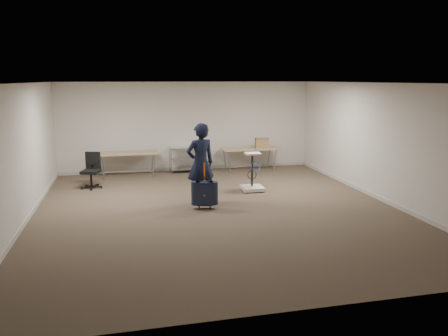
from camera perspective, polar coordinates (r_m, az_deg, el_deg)
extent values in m
plane|color=#463A2A|center=(9.86, -0.86, -5.45)|extent=(9.00, 9.00, 0.00)
plane|color=beige|center=(13.94, -4.77, 5.41)|extent=(8.00, 0.00, 8.00)
plane|color=beige|center=(5.33, 9.31, -4.78)|extent=(8.00, 0.00, 8.00)
plane|color=beige|center=(9.56, -25.04, 1.54)|extent=(0.00, 9.00, 9.00)
plane|color=beige|center=(11.08, 19.81, 3.18)|extent=(0.00, 9.00, 9.00)
plane|color=white|center=(9.43, -0.91, 11.05)|extent=(8.00, 8.00, 0.00)
cube|color=#BCB5A9|center=(14.14, -4.67, -0.04)|extent=(8.00, 0.02, 0.10)
cube|color=#BCB5A9|center=(9.86, -24.32, -6.21)|extent=(0.02, 9.00, 0.10)
cube|color=#BCB5A9|center=(11.34, 19.31, -3.58)|extent=(0.02, 9.00, 0.10)
cube|color=tan|center=(13.35, -12.48, 1.93)|extent=(1.80, 0.75, 0.03)
cylinder|color=gray|center=(13.45, -12.37, -0.44)|extent=(1.50, 0.02, 0.02)
cylinder|color=gray|center=(13.14, -15.66, 0.00)|extent=(0.13, 0.04, 0.69)
cylinder|color=gray|center=(13.15, -9.12, 0.29)|extent=(0.13, 0.04, 0.69)
cylinder|color=gray|center=(13.73, -15.55, 0.48)|extent=(0.13, 0.04, 0.69)
cylinder|color=gray|center=(13.73, -9.30, 0.77)|extent=(0.13, 0.04, 0.69)
cube|color=tan|center=(13.90, 3.39, 2.55)|extent=(1.80, 0.75, 0.03)
cylinder|color=gray|center=(14.00, 3.36, 0.28)|extent=(1.50, 0.02, 0.02)
cylinder|color=gray|center=(13.49, 0.67, 0.72)|extent=(0.13, 0.04, 0.69)
cylinder|color=gray|center=(13.91, 6.69, 0.97)|extent=(0.13, 0.04, 0.69)
cylinder|color=gray|center=(14.06, 0.09, 1.17)|extent=(0.13, 0.04, 0.69)
cylinder|color=gray|center=(14.47, 5.89, 1.40)|extent=(0.13, 0.04, 0.69)
cylinder|color=silver|center=(13.50, -6.90, 0.87)|extent=(0.02, 0.02, 0.80)
cylinder|color=silver|center=(13.67, -1.89, 1.09)|extent=(0.02, 0.02, 0.80)
cylinder|color=silver|center=(13.94, -7.10, 1.21)|extent=(0.02, 0.02, 0.80)
cylinder|color=silver|center=(14.11, -2.24, 1.41)|extent=(0.02, 0.02, 0.80)
cube|color=silver|center=(13.85, -4.50, -0.07)|extent=(1.20, 0.45, 0.02)
cube|color=silver|center=(13.78, -4.52, 1.35)|extent=(1.20, 0.45, 0.02)
cube|color=silver|center=(13.73, -4.55, 2.71)|extent=(1.20, 0.45, 0.01)
imported|color=black|center=(10.20, -3.10, 0.60)|extent=(0.78, 0.61, 1.89)
cube|color=black|center=(9.84, -2.55, -3.29)|extent=(0.42, 0.30, 0.53)
cube|color=black|center=(9.93, -2.54, -4.81)|extent=(0.37, 0.22, 0.03)
cylinder|color=black|center=(9.93, -3.24, -5.13)|extent=(0.04, 0.07, 0.07)
cylinder|color=black|center=(9.93, -1.83, -5.12)|extent=(0.04, 0.07, 0.07)
torus|color=black|center=(9.77, -2.57, -1.62)|extent=(0.17, 0.06, 0.17)
cube|color=#EA5D0C|center=(9.75, -2.58, -0.49)|extent=(0.04, 0.01, 0.41)
cylinder|color=black|center=(12.27, -16.90, -2.33)|extent=(0.58, 0.58, 0.09)
cylinder|color=black|center=(12.23, -16.96, -1.43)|extent=(0.06, 0.06, 0.39)
cube|color=black|center=(12.18, -17.02, -0.46)|extent=(0.56, 0.56, 0.08)
cube|color=black|center=(12.33, -16.74, 0.98)|extent=(0.41, 0.17, 0.46)
cube|color=#ECE9CB|center=(11.51, 3.74, -2.64)|extent=(0.56, 0.56, 0.09)
cylinder|color=black|center=(11.25, 2.98, -3.19)|extent=(0.07, 0.07, 0.04)
cylinder|color=black|center=(11.45, 3.69, -0.23)|extent=(0.05, 0.05, 0.88)
cube|color=#ECE9CB|center=(11.32, 3.80, 1.89)|extent=(0.39, 0.34, 0.04)
torus|color=#2344AF|center=(11.31, 4.17, 0.18)|extent=(0.28, 0.12, 0.27)
cube|color=#9D8249|center=(13.89, 4.97, 3.25)|extent=(0.46, 0.37, 0.31)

